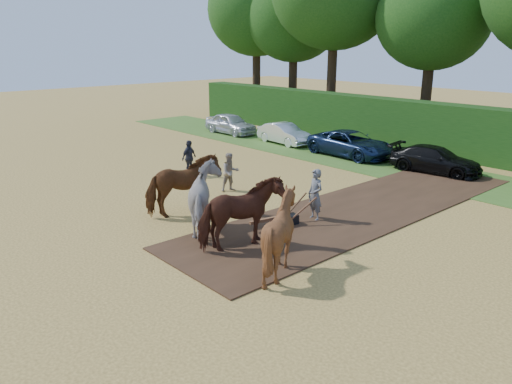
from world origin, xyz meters
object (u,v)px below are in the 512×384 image
Objects in this scene: spectator_near at (230,172)px; spectator_far at (189,158)px; parked_cars at (414,156)px; plough_team at (227,206)px.

spectator_near is 3.51m from spectator_far.
spectator_far is (-3.50, 0.21, 0.02)m from spectator_near.
spectator_far is 0.05× the size of parked_cars.
plough_team is 0.23× the size of parked_cars.
spectator_near reaches higher than parked_cars.
plough_team is at bearing -134.25° from spectator_far.
parked_cars is at bearing -2.39° from spectator_near.
spectator_near is 0.05× the size of parked_cars.
spectator_near is 5.68m from plough_team.
parked_cars is (3.32, 9.52, -0.15)m from spectator_near.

